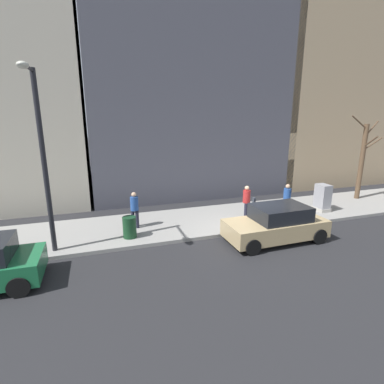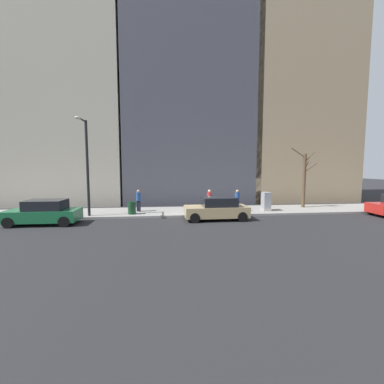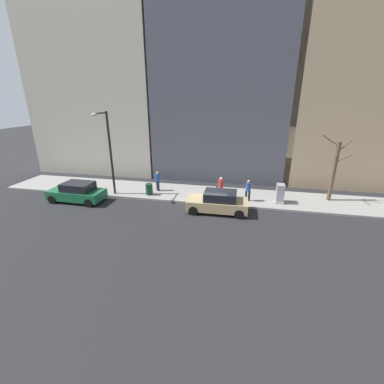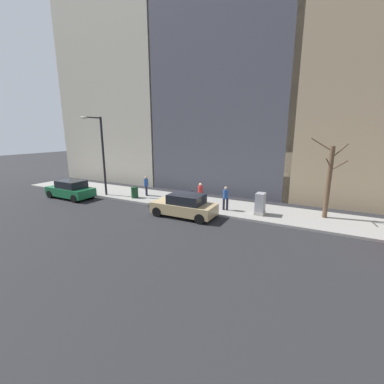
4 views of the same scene
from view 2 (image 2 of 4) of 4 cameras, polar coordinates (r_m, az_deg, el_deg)
ground_plane at (r=18.25m, az=2.50°, el=-5.57°), size 120.00×120.00×0.00m
sidewalk at (r=20.19m, az=1.63°, el=-4.28°), size 4.00×36.00×0.15m
parked_car_tan at (r=17.27m, az=5.54°, el=-3.75°), size 1.98×4.23×1.52m
parked_car_green at (r=18.22m, az=-30.05°, el=-3.99°), size 1.98×4.23×1.52m
parking_meter at (r=18.61m, az=3.87°, el=-2.31°), size 0.14×0.10×1.35m
utility_box at (r=20.74m, az=16.12°, el=-2.07°), size 0.83×0.61×1.43m
streetlamp at (r=18.72m, az=-22.49°, el=6.65°), size 1.97×0.32×6.50m
bare_tree at (r=23.43m, az=23.65°, el=2.66°), size 1.23×2.10×4.96m
trash_bin at (r=18.97m, az=-13.22°, el=-3.45°), size 0.56×0.56×0.90m
pedestrian_near_meter at (r=19.80m, az=10.01°, el=-1.59°), size 0.36×0.39×1.66m
pedestrian_midblock at (r=19.63m, az=3.85°, el=-1.58°), size 0.36×0.36×1.66m
pedestrian_far_corner at (r=19.92m, az=-11.81°, el=-1.58°), size 0.36×0.36×1.66m
office_tower_left at (r=32.53m, az=20.29°, el=16.76°), size 10.83×10.83×20.07m
office_block_center at (r=30.43m, az=-1.07°, el=17.96°), size 12.79×12.79×20.12m
office_tower_right at (r=32.35m, az=-26.11°, el=19.75°), size 12.73×12.73×23.52m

